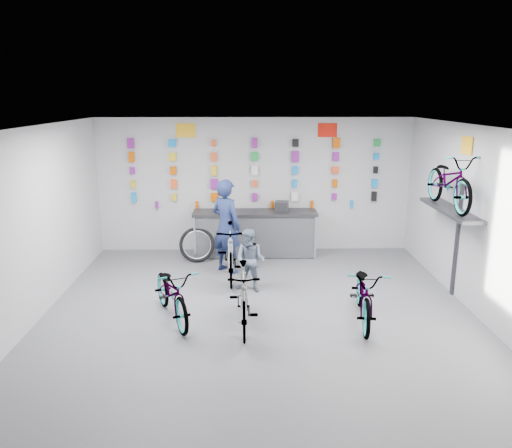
{
  "coord_description": "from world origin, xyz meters",
  "views": [
    {
      "loc": [
        -0.22,
        -7.07,
        3.44
      ],
      "look_at": [
        -0.03,
        1.4,
        1.27
      ],
      "focal_mm": 35.0,
      "sensor_mm": 36.0,
      "label": 1
    }
  ],
  "objects_px": {
    "bike_right": "(364,293)",
    "bike_service": "(230,251)",
    "counter": "(255,234)",
    "bike_center": "(244,297)",
    "bike_left": "(172,292)",
    "customer": "(250,261)",
    "clerk": "(226,226)"
  },
  "relations": [
    {
      "from": "bike_right",
      "to": "clerk",
      "type": "bearing_deg",
      "value": 141.3
    },
    {
      "from": "bike_left",
      "to": "customer",
      "type": "xyz_separation_m",
      "value": [
        1.24,
        1.17,
        0.13
      ]
    },
    {
      "from": "bike_right",
      "to": "clerk",
      "type": "relative_size",
      "value": 0.94
    },
    {
      "from": "counter",
      "to": "customer",
      "type": "xyz_separation_m",
      "value": [
        -0.13,
        -2.09,
        0.09
      ]
    },
    {
      "from": "bike_right",
      "to": "bike_left",
      "type": "bearing_deg",
      "value": -174.31
    },
    {
      "from": "bike_center",
      "to": "customer",
      "type": "relative_size",
      "value": 1.41
    },
    {
      "from": "clerk",
      "to": "customer",
      "type": "xyz_separation_m",
      "value": [
        0.46,
        -1.07,
        -0.37
      ]
    },
    {
      "from": "bike_left",
      "to": "bike_right",
      "type": "distance_m",
      "value": 3.01
    },
    {
      "from": "bike_right",
      "to": "customer",
      "type": "distance_m",
      "value": 2.19
    },
    {
      "from": "bike_right",
      "to": "bike_service",
      "type": "height_order",
      "value": "bike_service"
    },
    {
      "from": "counter",
      "to": "bike_left",
      "type": "bearing_deg",
      "value": -112.78
    },
    {
      "from": "counter",
      "to": "bike_center",
      "type": "xyz_separation_m",
      "value": [
        -0.25,
        -3.57,
        0.0
      ]
    },
    {
      "from": "bike_center",
      "to": "counter",
      "type": "bearing_deg",
      "value": 85.14
    },
    {
      "from": "customer",
      "to": "clerk",
      "type": "bearing_deg",
      "value": 135.4
    },
    {
      "from": "bike_right",
      "to": "customer",
      "type": "bearing_deg",
      "value": 151.82
    },
    {
      "from": "counter",
      "to": "clerk",
      "type": "xyz_separation_m",
      "value": [
        -0.59,
        -1.03,
        0.46
      ]
    },
    {
      "from": "bike_center",
      "to": "clerk",
      "type": "relative_size",
      "value": 0.86
    },
    {
      "from": "counter",
      "to": "bike_service",
      "type": "bearing_deg",
      "value": -109.47
    },
    {
      "from": "bike_left",
      "to": "counter",
      "type": "bearing_deg",
      "value": 44.11
    },
    {
      "from": "bike_center",
      "to": "customer",
      "type": "height_order",
      "value": "customer"
    },
    {
      "from": "counter",
      "to": "bike_left",
      "type": "distance_m",
      "value": 3.54
    },
    {
      "from": "bike_center",
      "to": "clerk",
      "type": "distance_m",
      "value": 2.61
    },
    {
      "from": "bike_center",
      "to": "bike_service",
      "type": "height_order",
      "value": "bike_service"
    },
    {
      "from": "bike_right",
      "to": "bike_service",
      "type": "distance_m",
      "value": 2.9
    },
    {
      "from": "counter",
      "to": "bike_center",
      "type": "height_order",
      "value": "counter"
    },
    {
      "from": "counter",
      "to": "bike_center",
      "type": "distance_m",
      "value": 3.58
    },
    {
      "from": "customer",
      "to": "bike_left",
      "type": "bearing_deg",
      "value": -114.57
    },
    {
      "from": "bike_service",
      "to": "customer",
      "type": "distance_m",
      "value": 0.77
    },
    {
      "from": "bike_center",
      "to": "customer",
      "type": "bearing_deg",
      "value": 84.52
    },
    {
      "from": "counter",
      "to": "bike_left",
      "type": "height_order",
      "value": "counter"
    },
    {
      "from": "counter",
      "to": "bike_service",
      "type": "xyz_separation_m",
      "value": [
        -0.5,
        -1.43,
        0.05
      ]
    },
    {
      "from": "bike_left",
      "to": "bike_right",
      "type": "height_order",
      "value": "bike_right"
    }
  ]
}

